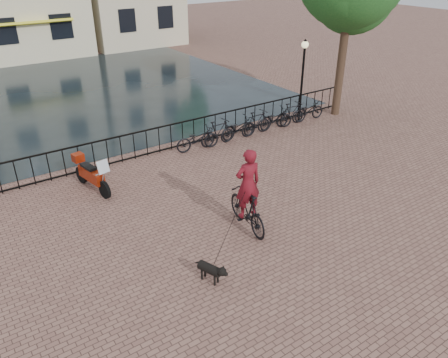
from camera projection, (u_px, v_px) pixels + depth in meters
ground at (295, 272)px, 10.36m from camera, size 100.00×100.00×0.00m
canal_water at (71, 94)px, 22.97m from camera, size 20.00×20.00×0.00m
railing at (147, 143)px, 15.95m from camera, size 20.00×0.05×1.02m
lamp_post at (303, 67)px, 18.38m from camera, size 0.30×0.30×3.45m
cyclist at (248, 194)px, 11.55m from camera, size 0.94×2.06×2.74m
dog at (210, 271)px, 9.97m from camera, size 0.53×0.86×0.55m
motorcycle at (91, 171)px, 13.58m from camera, size 0.77×1.91×1.33m
parked_bike_0 at (197, 139)px, 16.44m from camera, size 1.78×0.80×0.90m
parked_bike_1 at (218, 132)px, 16.89m from camera, size 1.69×0.58×1.00m
parked_bike_2 at (238, 128)px, 17.39m from camera, size 1.73×0.64×0.90m
parked_bike_3 at (257, 123)px, 17.84m from camera, size 1.70×0.60×1.00m
parked_bike_4 at (275, 119)px, 18.34m from camera, size 1.76×0.75×0.90m
parked_bike_5 at (292, 114)px, 18.79m from camera, size 1.68×0.54×1.00m
parked_bike_6 at (308, 111)px, 19.29m from camera, size 1.75×0.70×0.90m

